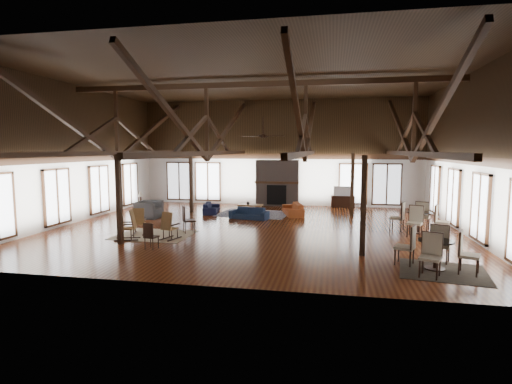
% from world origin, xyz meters
% --- Properties ---
extents(floor, '(16.00, 16.00, 0.00)m').
position_xyz_m(floor, '(0.00, 0.00, 0.00)').
color(floor, brown).
rests_on(floor, ground).
extents(ceiling, '(16.00, 14.00, 0.02)m').
position_xyz_m(ceiling, '(0.00, 0.00, 6.00)').
color(ceiling, black).
rests_on(ceiling, wall_back).
extents(wall_back, '(16.00, 0.02, 6.00)m').
position_xyz_m(wall_back, '(0.00, 7.00, 3.00)').
color(wall_back, white).
rests_on(wall_back, floor).
extents(wall_front, '(16.00, 0.02, 6.00)m').
position_xyz_m(wall_front, '(0.00, -7.00, 3.00)').
color(wall_front, white).
rests_on(wall_front, floor).
extents(wall_left, '(0.02, 14.00, 6.00)m').
position_xyz_m(wall_left, '(-8.00, 0.00, 3.00)').
color(wall_left, white).
rests_on(wall_left, floor).
extents(wall_right, '(0.02, 14.00, 6.00)m').
position_xyz_m(wall_right, '(8.00, 0.00, 3.00)').
color(wall_right, white).
rests_on(wall_right, floor).
extents(roof_truss, '(15.60, 14.07, 3.14)m').
position_xyz_m(roof_truss, '(0.00, 0.00, 4.03)').
color(roof_truss, black).
rests_on(roof_truss, wall_back).
extents(post_grid, '(8.16, 7.16, 3.05)m').
position_xyz_m(post_grid, '(0.00, 0.00, 1.52)').
color(post_grid, black).
rests_on(post_grid, floor).
extents(fireplace, '(2.50, 0.69, 2.60)m').
position_xyz_m(fireplace, '(0.00, 6.67, 1.29)').
color(fireplace, brown).
rests_on(fireplace, floor).
extents(ceiling_fan, '(1.60, 1.60, 0.75)m').
position_xyz_m(ceiling_fan, '(0.50, -1.00, 3.73)').
color(ceiling_fan, black).
rests_on(ceiling_fan, roof_truss).
extents(sofa_navy_front, '(1.89, 1.03, 0.52)m').
position_xyz_m(sofa_navy_front, '(-0.69, 2.11, 0.26)').
color(sofa_navy_front, '#121C32').
rests_on(sofa_navy_front, floor).
extents(sofa_navy_left, '(1.83, 0.96, 0.51)m').
position_xyz_m(sofa_navy_left, '(-2.93, 3.48, 0.25)').
color(sofa_navy_left, black).
rests_on(sofa_navy_left, floor).
extents(sofa_orange, '(2.11, 1.29, 0.58)m').
position_xyz_m(sofa_orange, '(1.20, 3.58, 0.29)').
color(sofa_orange, brown).
rests_on(sofa_orange, floor).
extents(coffee_table, '(1.25, 0.70, 0.46)m').
position_xyz_m(coffee_table, '(-0.94, 3.61, 0.41)').
color(coffee_table, brown).
rests_on(coffee_table, floor).
extents(vase, '(0.18, 0.18, 0.17)m').
position_xyz_m(vase, '(-1.06, 3.59, 0.55)').
color(vase, '#B2B2B2').
rests_on(vase, coffee_table).
extents(armchair, '(1.20, 1.05, 0.78)m').
position_xyz_m(armchair, '(-5.40, 1.52, 0.39)').
color(armchair, '#353538').
rests_on(armchair, floor).
extents(side_table_lamp, '(0.47, 0.47, 1.19)m').
position_xyz_m(side_table_lamp, '(-6.09, 2.11, 0.45)').
color(side_table_lamp, black).
rests_on(side_table_lamp, floor).
extents(rocking_chair_a, '(0.63, 0.87, 1.01)m').
position_xyz_m(rocking_chair_a, '(-4.09, -2.00, 0.48)').
color(rocking_chair_a, '#976339').
rests_on(rocking_chair_a, floor).
extents(rocking_chair_b, '(0.60, 0.86, 1.00)m').
position_xyz_m(rocking_chair_b, '(-2.63, -2.61, 0.47)').
color(rocking_chair_b, '#976339').
rests_on(rocking_chair_b, floor).
extents(rocking_chair_c, '(0.94, 0.67, 1.09)m').
position_xyz_m(rocking_chair_c, '(-3.98, -2.88, 0.51)').
color(rocking_chair_c, '#976339').
rests_on(rocking_chair_c, floor).
extents(side_chair_a, '(0.61, 0.61, 1.05)m').
position_xyz_m(side_chair_a, '(-2.41, -1.41, 0.61)').
color(side_chair_a, black).
rests_on(side_chair_a, floor).
extents(side_chair_b, '(0.43, 0.43, 0.88)m').
position_xyz_m(side_chair_b, '(-2.65, -4.03, 0.51)').
color(side_chair_b, black).
rests_on(side_chair_b, floor).
extents(cafe_table_near, '(2.15, 2.15, 1.11)m').
position_xyz_m(cafe_table_near, '(5.83, -4.57, 0.55)').
color(cafe_table_near, black).
rests_on(cafe_table_near, floor).
extents(cafe_table_far, '(2.20, 2.20, 1.13)m').
position_xyz_m(cafe_table_far, '(6.38, 0.30, 0.57)').
color(cafe_table_far, black).
rests_on(cafe_table_far, floor).
extents(cup_near, '(0.14, 0.14, 0.11)m').
position_xyz_m(cup_near, '(5.91, -4.66, 0.85)').
color(cup_near, '#B2B2B2').
rests_on(cup_near, cafe_table_near).
extents(cup_far, '(0.14, 0.14, 0.09)m').
position_xyz_m(cup_far, '(6.31, 0.31, 0.86)').
color(cup_far, '#B2B2B2').
rests_on(cup_far, cafe_table_far).
extents(tv_console, '(1.27, 0.48, 0.64)m').
position_xyz_m(tv_console, '(3.66, 6.75, 0.32)').
color(tv_console, black).
rests_on(tv_console, floor).
extents(television, '(0.93, 0.15, 0.53)m').
position_xyz_m(television, '(3.62, 6.75, 0.90)').
color(television, '#B2B2B2').
rests_on(television, tv_console).
extents(rug_tan, '(2.79, 2.22, 0.01)m').
position_xyz_m(rug_tan, '(-3.47, -2.01, 0.01)').
color(rug_tan, tan).
rests_on(rug_tan, floor).
extents(rug_navy, '(3.65, 2.88, 0.01)m').
position_xyz_m(rug_navy, '(-0.75, 3.57, 0.01)').
color(rug_navy, '#191946').
rests_on(rug_navy, floor).
extents(rug_dark, '(2.44, 2.28, 0.01)m').
position_xyz_m(rug_dark, '(6.00, -4.76, 0.01)').
color(rug_dark, black).
rests_on(rug_dark, floor).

